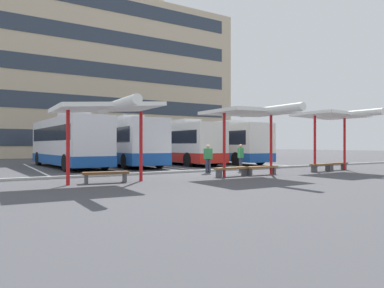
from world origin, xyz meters
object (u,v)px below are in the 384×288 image
Objects in this scene: waiting_shelter_2 at (334,117)px; bench_3 at (321,166)px; coach_bus_0 at (68,142)px; waiting_shelter_0 at (109,109)px; waiting_passenger_1 at (241,156)px; bench_1 at (232,169)px; bench_0 at (106,174)px; coach_bus_1 at (123,143)px; waiting_shelter_1 at (252,113)px; waiting_passenger_0 at (208,157)px; bench_2 at (261,168)px; bench_4 at (337,165)px; coach_bus_3 at (220,144)px; coach_bus_2 at (178,144)px.

waiting_shelter_2 is 2.99m from bench_3.
coach_bus_0 is 11.24m from waiting_shelter_0.
coach_bus_0 reaches higher than waiting_passenger_1.
bench_0 is at bearing 176.74° from bench_1.
waiting_passenger_1 is at bearing -66.64° from coach_bus_1.
waiting_shelter_0 is at bearing 176.41° from waiting_shelter_1.
waiting_shelter_0 is at bearing -164.60° from waiting_passenger_1.
waiting_shelter_0 is at bearing -112.49° from coach_bus_1.
waiting_shelter_0 is 13.31m from waiting_shelter_2.
coach_bus_0 reaches higher than waiting_passenger_0.
bench_3 is (4.46, -0.12, -0.01)m from bench_2.
coach_bus_0 is 13.26m from waiting_shelter_1.
waiting_passenger_0 is at bearing 84.73° from bench_1.
bench_0 is at bearing 90.00° from waiting_shelter_0.
coach_bus_1 is at bearing 105.82° from bench_2.
bench_1 is 8.06m from bench_4.
coach_bus_3 is at bearing 61.72° from waiting_passenger_1.
coach_bus_2 is 8.65m from waiting_passenger_1.
coach_bus_2 is 11.72m from bench_3.
waiting_shelter_2 is at bearing -3.26° from bench_0.
waiting_shelter_0 is (-9.11, -10.97, 1.35)m from coach_bus_2.
coach_bus_2 reaches higher than waiting_passenger_0.
coach_bus_2 is 8.99m from waiting_passenger_0.
coach_bus_2 reaches higher than waiting_shelter_0.
bench_2 is at bearing -104.60° from waiting_passenger_1.
bench_0 is 1.19× the size of waiting_passenger_1.
coach_bus_1 is 12.09m from waiting_shelter_1.
bench_1 is (1.44, -11.33, -1.31)m from coach_bus_1.
waiting_shelter_0 is (-0.73, -11.15, 1.26)m from coach_bus_0.
waiting_shelter_2 is at bearing -1.70° from waiting_shelter_0.
waiting_shelter_0 is 2.64m from bench_0.
waiting_shelter_0 is at bearing -90.00° from bench_0.
coach_bus_2 is 11.42m from bench_1.
coach_bus_2 reaches higher than bench_2.
waiting_passenger_1 is (7.84, -8.79, -0.80)m from coach_bus_0.
coach_bus_2 is 0.94× the size of coach_bus_3.
coach_bus_0 reaches higher than bench_1.
coach_bus_1 is at bearing 67.51° from waiting_shelter_0.
waiting_passenger_1 is at bearing 149.74° from waiting_shelter_2.
coach_bus_1 is 1.12× the size of coach_bus_2.
waiting_shelter_2 reaches higher than bench_0.
coach_bus_2 is at bearing 86.39° from waiting_passenger_1.
waiting_passenger_1 reaches higher than bench_0.
coach_bus_2 is 6.70× the size of bench_4.
coach_bus_3 reaches higher than coach_bus_2.
bench_1 is (5.40, -11.14, -1.36)m from coach_bus_0.
waiting_passenger_0 is (-6.04, 2.66, 0.54)m from bench_3.
coach_bus_3 is 7.05× the size of waiting_passenger_0.
coach_bus_1 is 6.07× the size of bench_0.
coach_bus_0 is at bearing 115.87° from bench_1.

